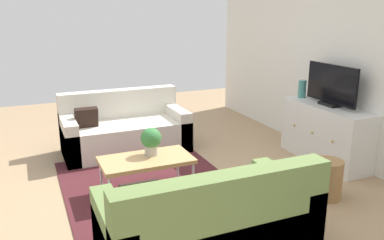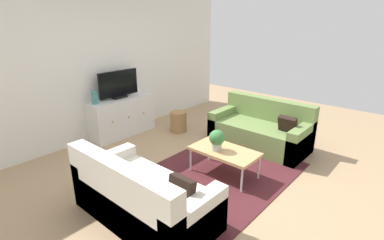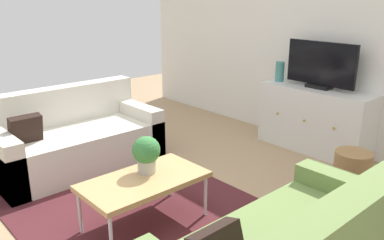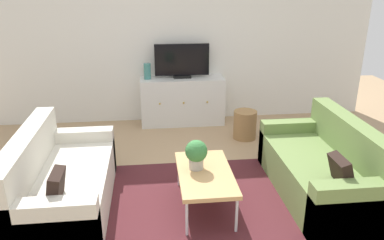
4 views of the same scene
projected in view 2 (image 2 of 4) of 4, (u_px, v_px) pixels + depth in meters
ground_plane at (209, 172)px, 4.52m from camera, size 10.00×10.00×0.00m
wall_back at (107, 67)px, 5.65m from camera, size 6.40×0.12×2.70m
area_rug at (217, 174)px, 4.42m from camera, size 2.50×1.90×0.01m
couch_left_side at (140, 200)px, 3.34m from camera, size 0.86×1.73×0.85m
couch_right_side at (262, 130)px, 5.38m from camera, size 0.86×1.73×0.85m
coffee_table at (224, 152)px, 4.30m from camera, size 0.55×1.00×0.42m
potted_plant at (217, 139)px, 4.23m from camera, size 0.23×0.23×0.31m
tv_console at (122, 116)px, 5.84m from camera, size 1.34×0.47×0.76m
flat_screen_tv at (119, 85)px, 5.64m from camera, size 0.86×0.16×0.54m
glass_vase at (95, 97)px, 5.28m from camera, size 0.11×0.11×0.25m
wicker_basket at (178, 122)px, 6.06m from camera, size 0.34×0.34×0.42m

